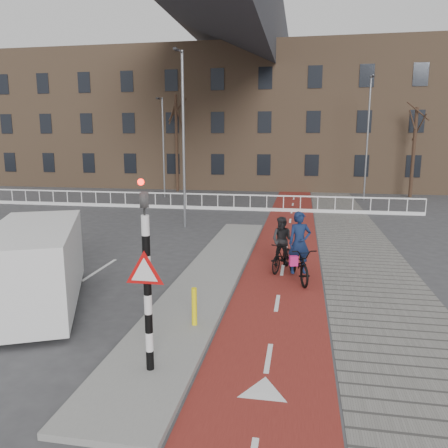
# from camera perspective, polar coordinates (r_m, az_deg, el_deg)

# --- Properties ---
(ground) EXTENTS (120.00, 120.00, 0.00)m
(ground) POSITION_cam_1_polar(r_m,az_deg,el_deg) (10.19, -2.41, -13.81)
(ground) COLOR #38383A
(ground) RESTS_ON ground
(bike_lane) EXTENTS (2.50, 60.00, 0.01)m
(bike_lane) POSITION_cam_1_polar(r_m,az_deg,el_deg) (19.50, 8.31, -1.73)
(bike_lane) COLOR maroon
(bike_lane) RESTS_ON ground
(sidewalk) EXTENTS (3.00, 60.00, 0.01)m
(sidewalk) POSITION_cam_1_polar(r_m,az_deg,el_deg) (19.63, 16.50, -2.00)
(sidewalk) COLOR slate
(sidewalk) RESTS_ON ground
(curb_island) EXTENTS (1.80, 16.00, 0.12)m
(curb_island) POSITION_cam_1_polar(r_m,az_deg,el_deg) (13.96, -1.66, -6.56)
(curb_island) COLOR gray
(curb_island) RESTS_ON ground
(traffic_signal) EXTENTS (0.80, 0.80, 3.68)m
(traffic_signal) POSITION_cam_1_polar(r_m,az_deg,el_deg) (7.82, -10.08, -6.17)
(traffic_signal) COLOR black
(traffic_signal) RESTS_ON curb_island
(bollard) EXTENTS (0.12, 0.12, 0.88)m
(bollard) POSITION_cam_1_polar(r_m,az_deg,el_deg) (10.06, -3.90, -10.70)
(bollard) COLOR yellow
(bollard) RESTS_ON curb_island
(cyclist_near) EXTENTS (1.27, 2.19, 2.14)m
(cyclist_near) POSITION_cam_1_polar(r_m,az_deg,el_deg) (13.51, 9.76, -4.37)
(cyclist_near) COLOR black
(cyclist_near) RESTS_ON bike_lane
(cyclist_far) EXTENTS (0.98, 1.71, 1.79)m
(cyclist_far) POSITION_cam_1_polar(r_m,az_deg,el_deg) (14.43, 7.61, -3.20)
(cyclist_far) COLOR black
(cyclist_far) RESTS_ON bike_lane
(van) EXTENTS (3.82, 5.30, 2.12)m
(van) POSITION_cam_1_polar(r_m,az_deg,el_deg) (12.17, -23.46, -4.96)
(van) COLOR silver
(van) RESTS_ON ground
(railing) EXTENTS (28.00, 0.10, 0.99)m
(railing) POSITION_cam_1_polar(r_m,az_deg,el_deg) (27.25, -4.96, 2.62)
(railing) COLOR silver
(railing) RESTS_ON ground
(townhouse_row) EXTENTS (46.00, 10.00, 15.90)m
(townhouse_row) POSITION_cam_1_polar(r_m,az_deg,el_deg) (41.48, 3.23, 15.92)
(townhouse_row) COLOR #7F6047
(townhouse_row) RESTS_ON ground
(tree_mid) EXTENTS (0.24, 0.24, 7.76)m
(tree_mid) POSITION_cam_1_polar(r_m,az_deg,el_deg) (36.43, -6.21, 10.36)
(tree_mid) COLOR black
(tree_mid) RESTS_ON ground
(tree_right) EXTENTS (0.25, 0.25, 6.53)m
(tree_right) POSITION_cam_1_polar(r_m,az_deg,el_deg) (35.34, 23.51, 8.50)
(tree_right) COLOR black
(tree_right) RESTS_ON ground
(streetlight_near) EXTENTS (0.12, 0.12, 8.28)m
(streetlight_near) POSITION_cam_1_polar(r_m,az_deg,el_deg) (21.22, -5.30, 10.62)
(streetlight_near) COLOR slate
(streetlight_near) RESTS_ON ground
(streetlight_left) EXTENTS (0.12, 0.12, 7.19)m
(streetlight_left) POSITION_cam_1_polar(r_m,az_deg,el_deg) (32.73, -7.91, 9.75)
(streetlight_left) COLOR slate
(streetlight_left) RESTS_ON ground
(streetlight_right) EXTENTS (0.12, 0.12, 8.47)m
(streetlight_right) POSITION_cam_1_polar(r_m,az_deg,el_deg) (32.40, 18.21, 10.43)
(streetlight_right) COLOR slate
(streetlight_right) RESTS_ON ground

